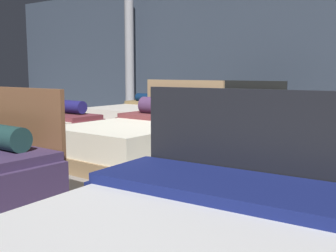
{
  "coord_description": "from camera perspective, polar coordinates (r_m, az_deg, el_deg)",
  "views": [
    {
      "loc": [
        3.25,
        -4.03,
        1.17
      ],
      "look_at": [
        0.32,
        0.25,
        0.47
      ],
      "focal_mm": 43.19,
      "sensor_mm": 36.0,
      "label": 1
    }
  ],
  "objects": [
    {
      "name": "bed_3",
      "position": [
        6.95,
        -19.01,
        -0.61
      ],
      "size": [
        1.77,
        2.03,
        0.69
      ],
      "rotation": [
        0.0,
        0.0,
        -0.04
      ],
      "color": "black",
      "rests_on": "ground_plane"
    },
    {
      "name": "bed_5",
      "position": [
        4.2,
        20.56,
        -5.61
      ],
      "size": [
        1.65,
        2.13,
        0.49
      ],
      "rotation": [
        0.0,
        0.0,
        0.04
      ],
      "color": "brown",
      "rests_on": "ground_plane"
    },
    {
      "name": "bed_7",
      "position": [
        7.77,
        9.01,
        0.93
      ],
      "size": [
        1.7,
        1.98,
        0.99
      ],
      "rotation": [
        0.0,
        0.0,
        0.02
      ],
      "color": "black",
      "rests_on": "ground_plane"
    },
    {
      "name": "bed_6",
      "position": [
        8.93,
        -4.31,
        1.56
      ],
      "size": [
        1.68,
        2.04,
        0.67
      ],
      "rotation": [
        0.0,
        0.0,
        -0.05
      ],
      "color": "#4A5156",
      "rests_on": "ground_plane"
    },
    {
      "name": "bed_4",
      "position": [
        5.33,
        -3.48,
        -1.9
      ],
      "size": [
        1.59,
        2.09,
        1.05
      ],
      "rotation": [
        0.0,
        0.0,
        -0.05
      ],
      "color": "#947753",
      "rests_on": "ground_plane"
    },
    {
      "name": "ground_plane",
      "position": [
        5.31,
        -4.39,
        -5.21
      ],
      "size": [
        18.0,
        18.0,
        0.02
      ],
      "primitive_type": "cube",
      "color": "gray"
    },
    {
      "name": "showroom_back_wall",
      "position": [
        9.72,
        15.08,
        10.81
      ],
      "size": [
        18.0,
        0.06,
        3.5
      ],
      "primitive_type": "cube",
      "color": "#333D4C",
      "rests_on": "ground_plane"
    },
    {
      "name": "support_pillar",
      "position": [
        11.2,
        -5.48,
        10.58
      ],
      "size": [
        0.24,
        0.24,
        3.5
      ],
      "primitive_type": "cylinder",
      "color": "#99999E",
      "rests_on": "ground_plane"
    }
  ]
}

